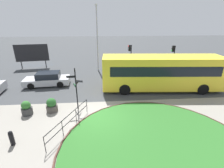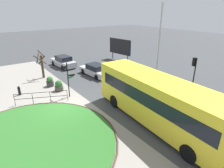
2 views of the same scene
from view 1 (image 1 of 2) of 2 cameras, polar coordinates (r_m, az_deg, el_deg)
The scene contains 15 objects.
ground at distance 11.41m, azimuth -5.27°, elevation -11.57°, with size 120.00×120.00×0.00m, color #3D3F42.
sidewalk_paving at distance 9.85m, azimuth -5.38°, elevation -17.67°, with size 32.00×8.16×0.02m, color gray.
grass_island at distance 9.15m, azimuth 16.60°, elevation -22.08°, with size 10.21×10.21×0.10m, color #2D6B28.
grass_kerb_ring at distance 9.14m, azimuth 16.60°, elevation -22.06°, with size 10.52×10.52×0.11m, color brown.
signpost_directional at distance 11.76m, azimuth -12.72°, elevation -0.71°, with size 1.11×1.24×3.20m.
bollard_foreground at distance 10.42m, azimuth -32.21°, elevation -15.96°, with size 0.23×0.23×0.88m.
railing_grass_edge at distance 10.24m, azimuth -14.94°, elevation -12.18°, with size 1.84×3.85×1.01m.
bus_yellow at distance 15.67m, azimuth 17.23°, elevation 4.04°, with size 11.08×3.28×3.22m.
car_near_lane at distance 17.57m, azimuth -22.01°, elevation 1.56°, with size 4.55×2.11×1.38m.
traffic_light_near at distance 22.34m, azimuth 21.00°, elevation 10.48°, with size 0.49×0.29×3.26m.
traffic_light_far at distance 21.46m, azimuth 6.45°, elevation 11.39°, with size 0.49×0.28×3.28m.
lamppost_tall at distance 20.67m, azimuth -5.30°, elevation 16.30°, with size 0.32×0.32×8.01m.
billboard_left at distance 24.67m, azimuth -26.68°, elevation 9.80°, with size 4.28×0.69×3.26m.
planter_near_signpost at distance 12.52m, azimuth -20.72°, elevation -7.22°, with size 0.80×0.80×1.06m.
planter_kerbside at distance 12.85m, azimuth -28.16°, elevation -7.72°, with size 0.73×0.73×1.06m.
Camera 1 is at (0.30, -9.53, 6.27)m, focal length 25.63 mm.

